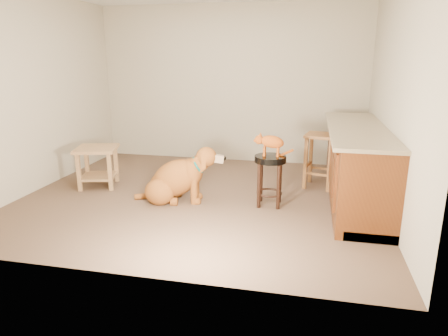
% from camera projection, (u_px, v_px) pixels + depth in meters
% --- Properties ---
extents(floor, '(4.50, 4.00, 0.01)m').
position_uv_depth(floor, '(200.00, 197.00, 5.20)').
color(floor, brown).
rests_on(floor, ground).
extents(room_shell, '(4.54, 4.04, 2.62)m').
position_uv_depth(room_shell, '(198.00, 64.00, 4.74)').
color(room_shell, '#ADA38B').
rests_on(room_shell, ground).
extents(cabinet_run, '(0.70, 2.56, 0.94)m').
position_uv_depth(cabinet_run, '(357.00, 167.00, 4.96)').
color(cabinet_run, '#50260E').
rests_on(cabinet_run, ground).
extents(padded_stool, '(0.38, 0.38, 0.62)m').
position_uv_depth(padded_stool, '(270.00, 170.00, 4.79)').
color(padded_stool, black).
rests_on(padded_stool, ground).
extents(wood_stool, '(0.48, 0.48, 0.75)m').
position_uv_depth(wood_stool, '(320.00, 160.00, 5.50)').
color(wood_stool, brown).
rests_on(wood_stool, ground).
extents(side_table, '(0.66, 0.66, 0.56)m').
position_uv_depth(side_table, '(98.00, 161.00, 5.53)').
color(side_table, '#9B7147').
rests_on(side_table, ground).
extents(golden_retriever, '(1.17, 0.63, 0.75)m').
position_uv_depth(golden_retriever, '(177.00, 180.00, 4.98)').
color(golden_retriever, brown).
rests_on(golden_retriever, ground).
extents(tabby_kitten, '(0.48, 0.18, 0.30)m').
position_uv_depth(tabby_kitten, '(270.00, 142.00, 4.70)').
color(tabby_kitten, '#8E3D0E').
rests_on(tabby_kitten, padded_stool).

